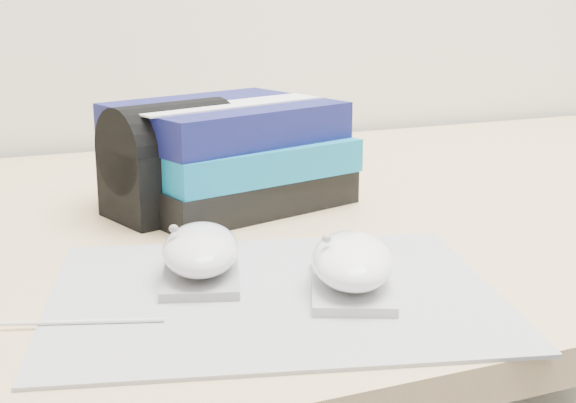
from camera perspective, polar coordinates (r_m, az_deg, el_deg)
name	(u,v)px	position (r m, az deg, el deg)	size (l,w,h in m)	color
desk	(306,370)	(1.04, 1.28, -11.90)	(1.60, 0.80, 0.73)	tan
mousepad	(274,294)	(0.63, -0.99, -6.57)	(0.35, 0.27, 0.00)	gray
mouse_rear	(201,253)	(0.66, -6.22, -3.67)	(0.09, 0.13, 0.05)	gray
mouse_front	(352,264)	(0.63, 4.55, -4.49)	(0.10, 0.13, 0.05)	#AAAAAD
usb_cable	(2,324)	(0.61, -19.67, -8.22)	(0.00, 0.00, 0.23)	white
book_stack	(228,154)	(0.89, -4.26, 3.39)	(0.27, 0.24, 0.11)	black
pouch	(171,160)	(0.85, -8.31, 2.91)	(0.15, 0.12, 0.12)	black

